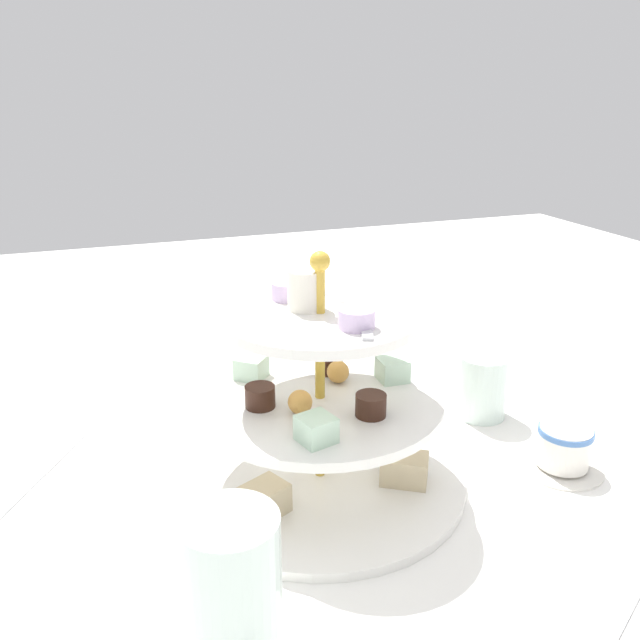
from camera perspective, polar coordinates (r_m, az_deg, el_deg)
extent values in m
plane|color=white|center=(0.73, 0.00, -13.82)|extent=(2.40, 2.40, 0.00)
cylinder|color=white|center=(0.73, 0.00, -13.50)|extent=(0.31, 0.31, 0.01)
cylinder|color=white|center=(0.68, 0.00, -7.04)|extent=(0.25, 0.25, 0.01)
cylinder|color=white|center=(0.64, 0.00, 0.25)|extent=(0.20, 0.20, 0.01)
cylinder|color=gold|center=(0.67, 0.00, -5.08)|extent=(0.01, 0.01, 0.24)
sphere|color=gold|center=(0.63, 0.00, 5.09)|extent=(0.02, 0.02, 0.02)
cube|color=#CCB78E|center=(0.79, -2.38, -8.94)|extent=(0.05, 0.04, 0.03)
cube|color=#CCB78E|center=(0.66, -5.03, -15.31)|extent=(0.05, 0.06, 0.03)
cube|color=#CCB78E|center=(0.71, 7.31, -12.64)|extent=(0.05, 0.06, 0.03)
cylinder|color=#E5C660|center=(0.76, 1.00, -10.84)|extent=(0.04, 0.04, 0.01)
cylinder|color=#381E14|center=(0.64, 4.42, -7.35)|extent=(0.03, 0.03, 0.02)
cylinder|color=#381E14|center=(0.73, 0.78, -3.71)|extent=(0.03, 0.03, 0.02)
cylinder|color=#381E14|center=(0.65, -5.18, -6.65)|extent=(0.03, 0.03, 0.02)
cube|color=silver|center=(0.72, -5.97, -4.10)|extent=(0.04, 0.04, 0.02)
cube|color=silver|center=(0.59, -0.34, -9.42)|extent=(0.04, 0.04, 0.02)
cube|color=silver|center=(0.71, 6.29, -4.29)|extent=(0.03, 0.03, 0.02)
sphere|color=gold|center=(0.64, -1.73, -7.11)|extent=(0.02, 0.02, 0.02)
sphere|color=gold|center=(0.70, 1.57, -4.50)|extent=(0.02, 0.02, 0.02)
cylinder|color=silver|center=(0.68, -2.80, 2.56)|extent=(0.03, 0.03, 0.02)
cylinder|color=silver|center=(0.60, 3.17, 0.14)|extent=(0.03, 0.03, 0.02)
cylinder|color=white|center=(0.65, -1.27, 2.65)|extent=(0.04, 0.04, 0.04)
cube|color=silver|center=(0.61, 4.00, -0.17)|extent=(0.09, 0.04, 0.00)
cube|color=silver|center=(0.69, 1.05, 2.19)|extent=(0.09, 0.03, 0.00)
cylinder|color=silver|center=(0.49, -7.52, -23.15)|extent=(0.07, 0.07, 0.14)
cylinder|color=silver|center=(0.87, 13.83, -5.54)|extent=(0.06, 0.06, 0.08)
cylinder|color=white|center=(0.79, 20.14, -11.80)|extent=(0.09, 0.09, 0.01)
cylinder|color=white|center=(0.78, 20.36, -10.20)|extent=(0.06, 0.06, 0.04)
cylinder|color=#4772B2|center=(0.77, 20.53, -9.01)|extent=(0.06, 0.06, 0.01)
cube|color=silver|center=(0.80, -22.87, -11.90)|extent=(0.15, 0.10, 0.00)
cube|color=silver|center=(0.62, 24.17, -22.81)|extent=(0.10, 0.15, 0.00)
cylinder|color=silver|center=(0.91, -0.97, -3.39)|extent=(0.06, 0.06, 0.09)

